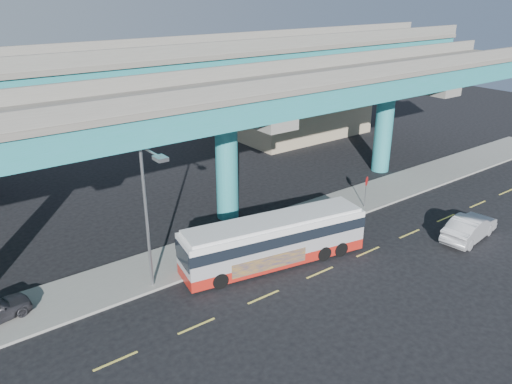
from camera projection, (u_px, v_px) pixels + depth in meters
ground at (316, 270)px, 28.24m from camera, size 120.00×120.00×0.00m
sidewalk at (258, 234)px, 32.29m from camera, size 70.00×4.00×0.15m
lane_markings at (320, 273)px, 28.01m from camera, size 58.00×0.12×0.01m
viaduct at (224, 85)px, 31.52m from camera, size 52.00×12.40×11.70m
building_beige at (294, 101)px, 53.91m from camera, size 14.00×10.23×7.00m
transit_bus at (275, 239)px, 28.46m from camera, size 11.23×4.29×2.82m
sedan at (470, 227)px, 31.52m from camera, size 2.96×5.25×1.58m
street_lamp at (150, 199)px, 24.26m from camera, size 0.50×2.57×7.93m
stop_sign at (366, 185)px, 35.44m from camera, size 0.63×0.36×2.34m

